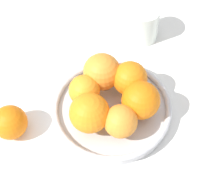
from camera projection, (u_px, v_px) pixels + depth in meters
ground_plane at (112, 113)px, 0.80m from camera, size 4.00×4.00×0.00m
fruit_bowl at (112, 109)px, 0.79m from camera, size 0.25×0.25×0.03m
orange_pile at (112, 94)px, 0.75m from camera, size 0.18×0.19×0.08m
stray_orange at (10, 122)px, 0.75m from camera, size 0.07×0.07×0.07m
drinking_glass at (143, 24)px, 0.90m from camera, size 0.07×0.07×0.09m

